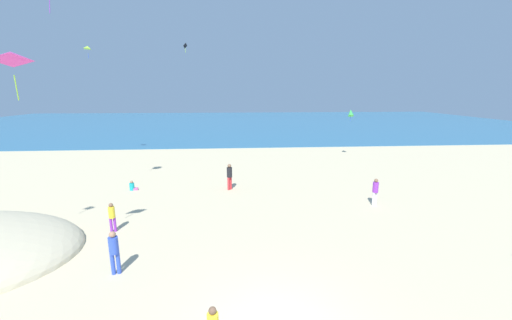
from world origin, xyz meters
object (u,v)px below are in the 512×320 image
person_4 (114,250)px  kite_magenta (11,57)px  kite_black (185,46)px  kite_green (351,113)px  person_3 (229,175)px  kite_lime (88,48)px  person_7 (375,190)px  person_1 (112,215)px  person_5 (133,187)px

person_4 → kite_magenta: 6.88m
person_4 → kite_black: size_ratio=1.61×
kite_black → kite_green: size_ratio=0.83×
person_3 → kite_lime: bearing=-172.9°
person_7 → kite_magenta: bearing=-91.7°
person_4 → kite_green: 23.91m
kite_black → kite_magenta: kite_black is taller
person_7 → kite_magenta: (-14.60, -5.32, 6.42)m
kite_green → kite_magenta: kite_magenta is taller
person_1 → person_3: bearing=-60.4°
person_1 → kite_magenta: 7.27m
person_4 → kite_green: size_ratio=1.34×
person_7 → kite_lime: (-20.65, 13.59, 9.20)m
person_1 → kite_magenta: kite_magenta is taller
kite_black → person_4: bearing=-87.9°
person_7 → kite_lime: kite_lime is taller
person_5 → kite_black: 19.11m
person_1 → person_5: bearing=-7.7°
person_7 → person_3: bearing=-134.3°
person_5 → kite_magenta: 11.52m
kite_black → person_3: bearing=-73.3°
kite_green → person_5: bearing=-154.0°
kite_lime → person_3: bearing=-39.2°
person_4 → kite_black: 27.09m
person_5 → person_7: (14.52, -3.78, 0.66)m
person_4 → person_5: (-2.46, 9.46, -0.69)m
person_5 → kite_lime: size_ratio=0.61×
kite_green → person_7: bearing=-104.4°
person_3 → kite_green: kite_green is taller
person_3 → person_5: bearing=-136.9°
person_4 → kite_black: bearing=-12.6°
person_4 → kite_magenta: bearing=67.1°
person_3 → kite_lime: (-12.46, 10.18, 9.10)m
person_5 → kite_magenta: size_ratio=0.41×
person_7 → kite_black: (-12.97, 19.40, 10.23)m
person_1 → person_3: size_ratio=0.80×
person_7 → kite_lime: bearing=-145.0°
kite_lime → kite_magenta: 20.04m
person_3 → kite_black: 19.52m
person_1 → kite_magenta: size_ratio=0.88×
person_3 → person_5: size_ratio=2.68×
kite_green → kite_magenta: 25.28m
person_1 → person_5: 6.20m
person_4 → kite_black: kite_black is taller
person_4 → person_7: person_4 is taller
kite_black → kite_magenta: 25.06m
person_3 → kite_magenta: 12.53m
person_7 → kite_magenta: 16.81m
person_4 → person_5: bearing=-0.1°
person_5 → kite_lime: bearing=115.3°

